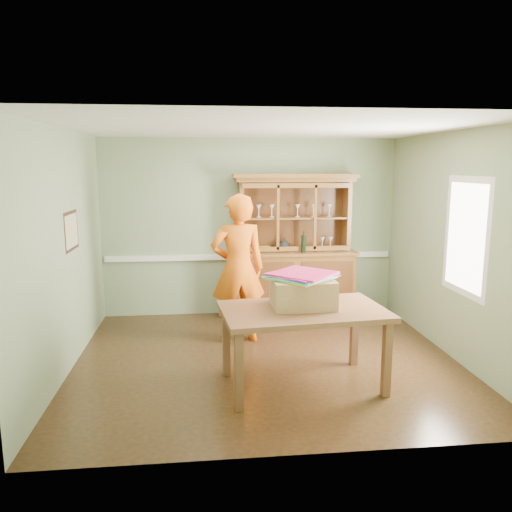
{
  "coord_description": "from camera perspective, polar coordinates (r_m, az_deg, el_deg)",
  "views": [
    {
      "loc": [
        -0.72,
        -5.6,
        2.29
      ],
      "look_at": [
        -0.08,
        0.4,
        1.2
      ],
      "focal_mm": 35.0,
      "sensor_mm": 36.0,
      "label": 1
    }
  ],
  "objects": [
    {
      "name": "dining_table",
      "position": [
        5.22,
        5.42,
        -7.05
      ],
      "size": [
        1.76,
        1.16,
        0.84
      ],
      "rotation": [
        0.0,
        0.0,
        0.1
      ],
      "color": "brown",
      "rests_on": "floor"
    },
    {
      "name": "ceiling",
      "position": [
        5.66,
        1.28,
        14.43
      ],
      "size": [
        4.5,
        4.5,
        0.0
      ],
      "primitive_type": "plane",
      "rotation": [
        3.14,
        0.0,
        0.0
      ],
      "color": "white",
      "rests_on": "wall_back"
    },
    {
      "name": "chair_rail",
      "position": [
        7.74,
        -0.65,
        -0.06
      ],
      "size": [
        4.41,
        0.05,
        0.08
      ],
      "primitive_type": "cube",
      "color": "white",
      "rests_on": "wall_back"
    },
    {
      "name": "floor",
      "position": [
        6.09,
        1.18,
        -11.79
      ],
      "size": [
        4.5,
        4.5,
        0.0
      ],
      "primitive_type": "plane",
      "color": "#482D17",
      "rests_on": "ground"
    },
    {
      "name": "window_panel",
      "position": [
        6.12,
        22.82,
        2.06
      ],
      "size": [
        0.03,
        0.96,
        1.36
      ],
      "color": "white",
      "rests_on": "wall_right"
    },
    {
      "name": "wall_back",
      "position": [
        7.69,
        -0.68,
        3.27
      ],
      "size": [
        4.5,
        0.0,
        4.5
      ],
      "primitive_type": "plane",
      "rotation": [
        1.57,
        0.0,
        0.0
      ],
      "color": "gray",
      "rests_on": "floor"
    },
    {
      "name": "person",
      "position": [
        6.47,
        -2.07,
        -1.48
      ],
      "size": [
        0.76,
        0.54,
        1.94
      ],
      "primitive_type": "imported",
      "rotation": [
        0.0,
        0.0,
        3.25
      ],
      "color": "orange",
      "rests_on": "floor"
    },
    {
      "name": "wall_front",
      "position": [
        3.79,
        5.1,
        -4.13
      ],
      "size": [
        4.5,
        0.0,
        4.5
      ],
      "primitive_type": "plane",
      "rotation": [
        -1.57,
        0.0,
        0.0
      ],
      "color": "gray",
      "rests_on": "floor"
    },
    {
      "name": "wall_left",
      "position": [
        5.88,
        -21.08,
        0.39
      ],
      "size": [
        0.0,
        4.0,
        4.0
      ],
      "primitive_type": "plane",
      "rotation": [
        1.57,
        0.0,
        1.57
      ],
      "color": "gray",
      "rests_on": "floor"
    },
    {
      "name": "wall_right",
      "position": [
        6.41,
        21.6,
        1.12
      ],
      "size": [
        0.0,
        4.0,
        4.0
      ],
      "primitive_type": "plane",
      "rotation": [
        1.57,
        0.0,
        -1.57
      ],
      "color": "gray",
      "rests_on": "floor"
    },
    {
      "name": "kite_stack",
      "position": [
        5.2,
        5.14,
        -2.26
      ],
      "size": [
        0.79,
        0.79,
        0.06
      ],
      "rotation": [
        0.0,
        0.0,
        0.75
      ],
      "color": "#FFDD78",
      "rests_on": "cardboard_box"
    },
    {
      "name": "cardboard_box",
      "position": [
        5.23,
        5.36,
        -4.2
      ],
      "size": [
        0.64,
        0.51,
        0.3
      ],
      "primitive_type": "cube",
      "rotation": [
        0.0,
        0.0,
        0.01
      ],
      "color": "tan",
      "rests_on": "dining_table"
    },
    {
      "name": "framed_map",
      "position": [
        6.13,
        -20.31,
        2.71
      ],
      "size": [
        0.03,
        0.6,
        0.46
      ],
      "color": "#331F14",
      "rests_on": "wall_left"
    },
    {
      "name": "china_hutch",
      "position": [
        7.64,
        4.38,
        -1.28
      ],
      "size": [
        1.85,
        0.61,
        2.17
      ],
      "color": "#8F5C26",
      "rests_on": "floor"
    }
  ]
}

